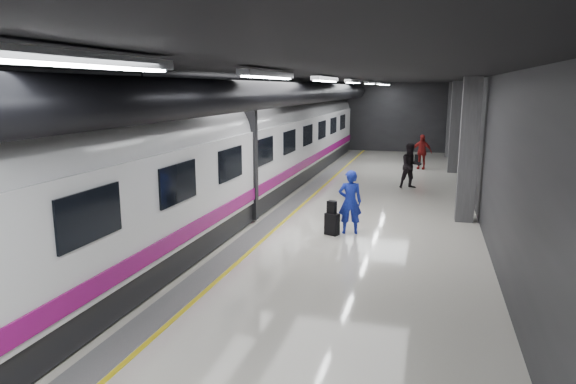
% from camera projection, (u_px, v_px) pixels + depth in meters
% --- Properties ---
extents(ground, '(40.00, 40.00, 0.00)m').
position_uv_depth(ground, '(311.00, 226.00, 15.71)').
color(ground, beige).
rests_on(ground, ground).
extents(platform_hall, '(10.02, 40.02, 4.51)m').
position_uv_depth(platform_hall, '(310.00, 108.00, 15.99)').
color(platform_hall, black).
rests_on(platform_hall, ground).
extents(train, '(3.05, 38.00, 4.05)m').
position_uv_depth(train, '(211.00, 156.00, 16.16)').
color(train, black).
rests_on(train, ground).
extents(traveler_main, '(0.77, 0.59, 1.87)m').
position_uv_depth(traveler_main, '(350.00, 202.00, 14.79)').
color(traveler_main, blue).
rests_on(traveler_main, ground).
extents(suitcase_main, '(0.45, 0.37, 0.63)m').
position_uv_depth(suitcase_main, '(332.00, 224.00, 14.75)').
color(suitcase_main, black).
rests_on(suitcase_main, ground).
extents(shoulder_bag, '(0.30, 0.25, 0.36)m').
position_uv_depth(shoulder_bag, '(332.00, 207.00, 14.65)').
color(shoulder_bag, black).
rests_on(shoulder_bag, suitcase_main).
extents(traveler_far_a, '(1.13, 1.03, 1.90)m').
position_uv_depth(traveler_far_a, '(411.00, 166.00, 21.52)').
color(traveler_far_a, black).
rests_on(traveler_far_a, ground).
extents(traveler_far_b, '(1.12, 0.64, 1.80)m').
position_uv_depth(traveler_far_b, '(421.00, 152.00, 26.67)').
color(traveler_far_b, maroon).
rests_on(traveler_far_b, ground).
extents(suitcase_far, '(0.36, 0.24, 0.51)m').
position_uv_depth(suitcase_far, '(418.00, 159.00, 28.70)').
color(suitcase_far, black).
rests_on(suitcase_far, ground).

